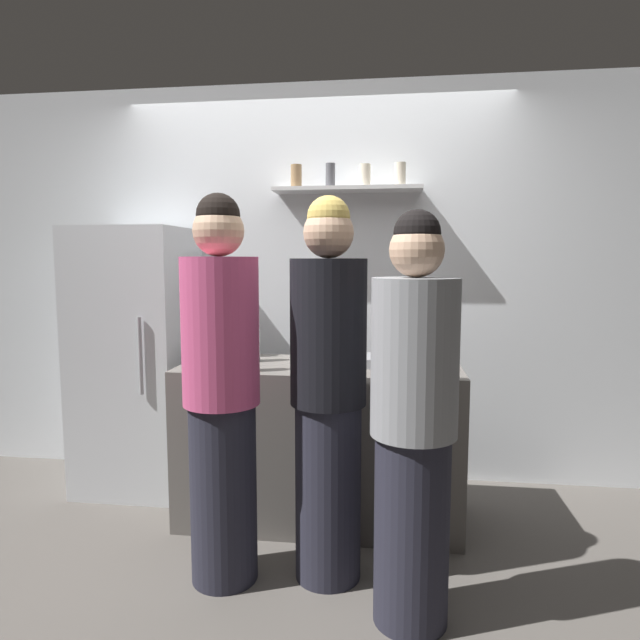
# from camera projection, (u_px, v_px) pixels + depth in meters

# --- Properties ---
(ground_plane) EXTENTS (5.28, 5.28, 0.00)m
(ground_plane) POSITION_uv_depth(u_px,v_px,m) (281.00, 569.00, 2.59)
(ground_plane) COLOR #59544F
(back_wall_assembly) EXTENTS (4.80, 0.32, 2.60)m
(back_wall_assembly) POSITION_uv_depth(u_px,v_px,m) (317.00, 283.00, 3.68)
(back_wall_assembly) COLOR white
(back_wall_assembly) RESTS_ON ground
(refrigerator) EXTENTS (0.67, 0.65, 1.66)m
(refrigerator) POSITION_uv_depth(u_px,v_px,m) (137.00, 359.00, 3.48)
(refrigerator) COLOR silver
(refrigerator) RESTS_ON ground
(counter) EXTENTS (1.54, 0.61, 0.88)m
(counter) POSITION_uv_depth(u_px,v_px,m) (320.00, 442.00, 3.07)
(counter) COLOR #66605B
(counter) RESTS_ON ground
(baking_pan) EXTENTS (0.34, 0.24, 0.05)m
(baking_pan) POSITION_uv_depth(u_px,v_px,m) (388.00, 361.00, 3.00)
(baking_pan) COLOR gray
(baking_pan) RESTS_ON counter
(utensil_holder) EXTENTS (0.11, 0.11, 0.22)m
(utensil_holder) POSITION_uv_depth(u_px,v_px,m) (325.00, 352.00, 3.11)
(utensil_holder) COLOR #B2B2B7
(utensil_holder) RESTS_ON counter
(wine_bottle_pale_glass) EXTENTS (0.07, 0.07, 0.30)m
(wine_bottle_pale_glass) POSITION_uv_depth(u_px,v_px,m) (300.00, 339.00, 3.21)
(wine_bottle_pale_glass) COLOR #B2BFB2
(wine_bottle_pale_glass) RESTS_ON counter
(wine_bottle_green_glass) EXTENTS (0.08, 0.08, 0.31)m
(wine_bottle_green_glass) POSITION_uv_depth(u_px,v_px,m) (248.00, 349.00, 2.84)
(wine_bottle_green_glass) COLOR #19471E
(wine_bottle_green_glass) RESTS_ON counter
(wine_bottle_dark_glass) EXTENTS (0.07, 0.07, 0.27)m
(wine_bottle_dark_glass) POSITION_uv_depth(u_px,v_px,m) (231.00, 344.00, 3.11)
(wine_bottle_dark_glass) COLOR black
(wine_bottle_dark_glass) RESTS_ON counter
(water_bottle_plastic) EXTENTS (0.08, 0.08, 0.23)m
(water_bottle_plastic) POSITION_uv_depth(u_px,v_px,m) (253.00, 344.00, 3.12)
(water_bottle_plastic) COLOR silver
(water_bottle_plastic) RESTS_ON counter
(person_grey_hoodie) EXTENTS (0.34, 0.34, 1.65)m
(person_grey_hoodie) POSITION_uv_depth(u_px,v_px,m) (413.00, 425.00, 2.14)
(person_grey_hoodie) COLOR #262633
(person_grey_hoodie) RESTS_ON ground
(person_pink_top) EXTENTS (0.34, 0.34, 1.74)m
(person_pink_top) POSITION_uv_depth(u_px,v_px,m) (222.00, 393.00, 2.43)
(person_pink_top) COLOR #262633
(person_pink_top) RESTS_ON ground
(person_blonde) EXTENTS (0.34, 0.34, 1.74)m
(person_blonde) POSITION_uv_depth(u_px,v_px,m) (328.00, 393.00, 2.44)
(person_blonde) COLOR #262633
(person_blonde) RESTS_ON ground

